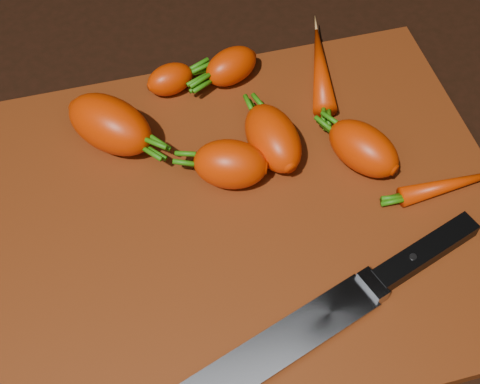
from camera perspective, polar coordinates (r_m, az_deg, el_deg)
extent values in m
cube|color=black|center=(0.64, 0.23, -2.50)|extent=(2.00, 2.00, 0.01)
cube|color=maroon|center=(0.63, 0.23, -1.97)|extent=(0.50, 0.40, 0.01)
ellipsoid|color=#CA2C00|center=(0.63, -0.84, 2.39)|extent=(0.08, 0.07, 0.05)
ellipsoid|color=#CA2C00|center=(0.67, -11.04, 5.69)|extent=(0.10, 0.11, 0.05)
ellipsoid|color=#CA2C00|center=(0.65, 2.82, 4.62)|extent=(0.06, 0.09, 0.05)
ellipsoid|color=#CA2C00|center=(0.72, -0.76, 10.69)|extent=(0.07, 0.06, 0.04)
ellipsoid|color=#CA2C00|center=(0.72, -5.98, 9.54)|extent=(0.06, 0.04, 0.03)
ellipsoid|color=#CA2C00|center=(0.65, 10.48, 3.68)|extent=(0.08, 0.09, 0.05)
ellipsoid|color=#CA2C00|center=(0.73, 6.89, 10.41)|extent=(0.05, 0.12, 0.03)
ellipsoid|color=#CA2C00|center=(0.67, 17.79, 0.67)|extent=(0.11, 0.02, 0.02)
cube|color=gray|center=(0.56, 3.48, -12.91)|extent=(0.02, 0.03, 0.01)
cube|color=black|center=(0.58, 8.48, -9.71)|extent=(0.11, 0.05, 0.02)
cylinder|color=#B2B2B7|center=(0.56, 7.24, -10.24)|extent=(0.01, 0.01, 0.00)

